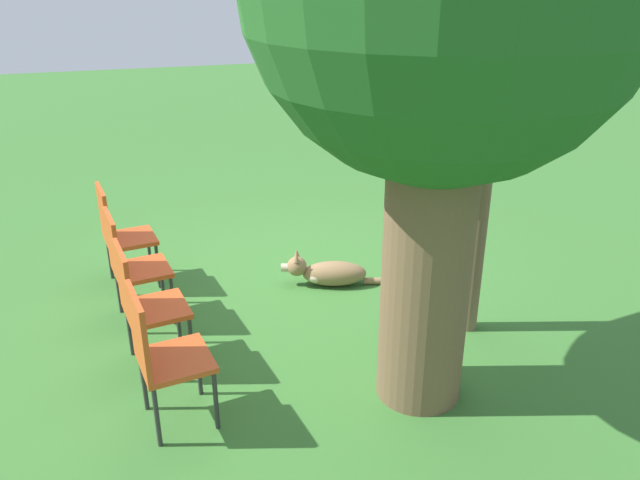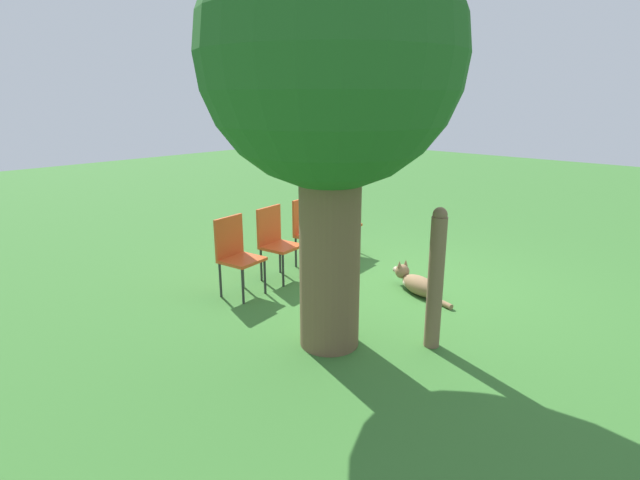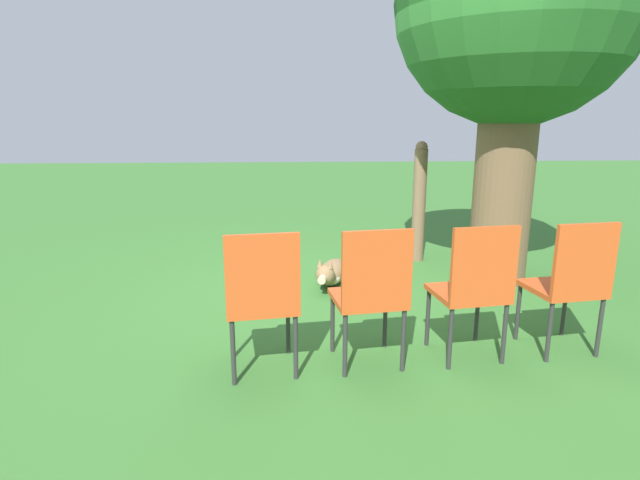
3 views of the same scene
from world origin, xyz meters
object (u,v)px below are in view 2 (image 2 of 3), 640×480
Objects in this scene: dog at (417,283)px; red_chair_3 at (236,251)px; fence_post at (436,278)px; red_chair_2 at (276,239)px; oak_tree at (331,66)px; red_chair_0 at (338,219)px; red_chair_1 at (309,228)px.

dog is 2.20m from red_chair_3.
fence_post is 2.47m from red_chair_2.
oak_tree is at bearing 39.72° from fence_post.
dog is at bearing -25.83° from red_chair_0.
fence_post is 1.44× the size of red_chair_3.
dog is at bearing 18.25° from red_chair_2.
red_chair_2 and red_chair_3 have the same top height.
red_chair_0 and red_chair_2 have the same top height.
red_chair_0 is at bearing -32.32° from fence_post.
oak_tree is 3.52m from red_chair_0.
dog is at bearing -51.97° from fence_post.
fence_post reaches higher than dog.
red_chair_1 is (2.51, -0.94, -0.15)m from fence_post.
red_chair_0 and red_chair_1 have the same top height.
red_chair_0 is at bearing 87.22° from red_chair_1.
red_chair_2 is (1.63, 0.79, 0.41)m from dog.
oak_tree is 3.09m from red_chair_1.
oak_tree reaches higher than red_chair_2.
fence_post is at bearing -39.98° from red_chair_0.
fence_post is 2.44m from red_chair_3.
red_chair_2 is (1.71, -0.88, -2.00)m from oak_tree.
red_chair_1 is at bearing 87.22° from red_chair_3.
red_chair_0 is 2.06m from red_chair_3.
fence_post is at bearing -140.28° from oak_tree.
dog is (0.07, -1.68, -2.41)m from oak_tree.
dog is 1.05× the size of red_chair_0.
red_chair_1 is 1.00× the size of red_chair_3.
red_chair_0 is at bearing 87.22° from red_chair_3.
oak_tree is at bearing -14.59° from red_chair_3.
fence_post is at bearing 145.34° from dog.
dog is 0.73× the size of fence_post.
red_chair_1 and red_chair_2 have the same top height.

